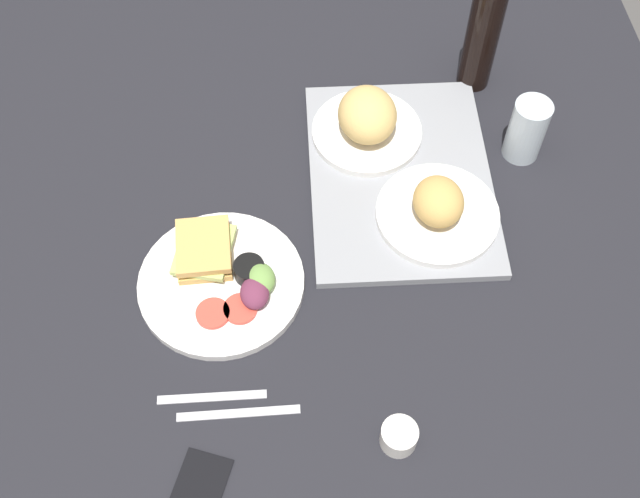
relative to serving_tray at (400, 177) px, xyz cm
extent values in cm
cube|color=black|center=(14.41, -19.33, -2.30)|extent=(190.00, 150.00, 3.00)
cube|color=gray|center=(0.00, 0.00, 0.00)|extent=(46.35, 34.86, 1.60)
cylinder|color=white|center=(-10.00, -5.00, 1.50)|extent=(20.77, 20.77, 1.40)
ellipsoid|color=#DBB266|center=(-9.83, -5.16, 6.49)|extent=(12.58, 10.87, 8.58)
cylinder|color=white|center=(10.00, 5.00, 1.50)|extent=(21.75, 21.75, 1.40)
ellipsoid|color=tan|center=(10.24, 4.63, 5.66)|extent=(10.14, 8.75, 6.91)
cylinder|color=white|center=(19.61, -33.33, 0.00)|extent=(28.04, 28.04, 1.60)
cube|color=tan|center=(14.00, -35.85, 1.50)|extent=(11.10, 9.13, 1.40)
cube|color=#B2C66B|center=(14.00, -35.85, 2.70)|extent=(12.88, 11.44, 1.00)
cube|color=tan|center=(14.00, -35.85, 3.90)|extent=(11.17, 9.21, 1.40)
cylinder|color=#D14738|center=(25.92, -34.73, 1.20)|extent=(5.60, 5.60, 0.80)
cylinder|color=#D14738|center=(25.50, -30.24, 1.20)|extent=(5.60, 5.60, 0.80)
cylinder|color=black|center=(18.91, -28.42, 2.30)|extent=(5.20, 5.20, 3.00)
cylinder|color=#EFEACC|center=(18.91, -28.42, 3.40)|extent=(4.26, 4.26, 0.60)
ellipsoid|color=#729E4C|center=(21.01, -26.60, 2.60)|extent=(6.00, 4.80, 3.60)
ellipsoid|color=#6B2D47|center=(23.54, -27.72, 2.60)|extent=(6.00, 4.80, 3.60)
cylinder|color=silver|center=(-4.39, 23.58, 5.47)|extent=(6.86, 6.86, 12.54)
cylinder|color=black|center=(-23.56, 18.31, 10.68)|extent=(6.40, 6.40, 22.96)
cylinder|color=silver|center=(49.12, -7.58, 1.20)|extent=(5.60, 5.60, 4.00)
cube|color=#B7B7BC|center=(39.61, -35.33, -0.55)|extent=(1.92, 17.03, 0.50)
cube|color=#B7B7BC|center=(42.61, -31.33, -0.55)|extent=(1.77, 19.02, 0.50)
camera|label=1|loc=(86.73, -22.86, 113.73)|focal=43.80mm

